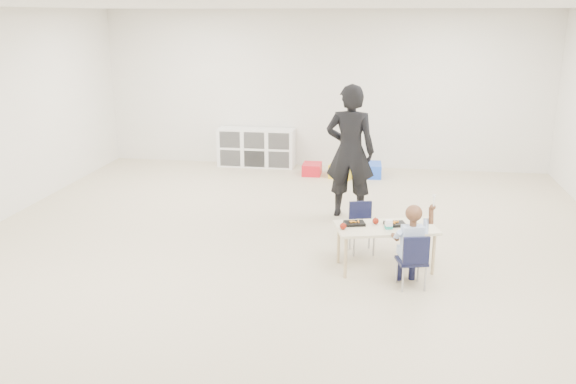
% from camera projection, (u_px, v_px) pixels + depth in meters
% --- Properties ---
extents(room, '(9.00, 9.02, 2.80)m').
position_uv_depth(room, '(283.00, 138.00, 6.65)').
color(room, beige).
rests_on(room, ground).
extents(table, '(1.18, 0.79, 0.49)m').
position_uv_depth(table, '(385.00, 247.00, 6.67)').
color(table, beige).
rests_on(table, ground).
extents(chair_near, '(0.35, 0.33, 0.59)m').
position_uv_depth(chair_near, '(412.00, 260.00, 6.21)').
color(chair_near, black).
rests_on(chair_near, ground).
extents(chair_far, '(0.35, 0.33, 0.59)m').
position_uv_depth(chair_far, '(362.00, 229.00, 7.11)').
color(chair_far, black).
rests_on(chair_far, ground).
extents(child, '(0.48, 0.48, 0.93)m').
position_uv_depth(child, '(413.00, 244.00, 6.16)').
color(child, '#B0C8EE').
rests_on(child, chair_near).
extents(lunch_tray_near, '(0.25, 0.21, 0.03)m').
position_uv_depth(lunch_tray_near, '(395.00, 224.00, 6.63)').
color(lunch_tray_near, black).
rests_on(lunch_tray_near, table).
extents(lunch_tray_far, '(0.25, 0.21, 0.03)m').
position_uv_depth(lunch_tray_far, '(354.00, 223.00, 6.65)').
color(lunch_tray_far, black).
rests_on(lunch_tray_far, table).
extents(milk_carton, '(0.09, 0.09, 0.10)m').
position_uv_depth(milk_carton, '(389.00, 225.00, 6.50)').
color(milk_carton, white).
rests_on(milk_carton, table).
extents(bread_roll, '(0.09, 0.09, 0.07)m').
position_uv_depth(bread_roll, '(416.00, 226.00, 6.51)').
color(bread_roll, tan).
rests_on(bread_roll, table).
extents(apple_near, '(0.07, 0.07, 0.07)m').
position_uv_depth(apple_near, '(376.00, 221.00, 6.66)').
color(apple_near, maroon).
rests_on(apple_near, table).
extents(apple_far, '(0.07, 0.07, 0.07)m').
position_uv_depth(apple_far, '(343.00, 226.00, 6.50)').
color(apple_far, maroon).
rests_on(apple_far, table).
extents(cubby_shelf, '(1.40, 0.40, 0.70)m').
position_uv_depth(cubby_shelf, '(256.00, 147.00, 11.18)').
color(cubby_shelf, white).
rests_on(cubby_shelf, ground).
extents(adult, '(0.70, 0.49, 1.83)m').
position_uv_depth(adult, '(350.00, 151.00, 8.26)').
color(adult, black).
rests_on(adult, ground).
extents(bin_red, '(0.32, 0.41, 0.20)m').
position_uv_depth(bin_red, '(312.00, 169.00, 10.65)').
color(bin_red, red).
rests_on(bin_red, ground).
extents(bin_yellow, '(0.48, 0.56, 0.24)m').
position_uv_depth(bin_yellow, '(343.00, 170.00, 10.51)').
color(bin_yellow, yellow).
rests_on(bin_yellow, ground).
extents(bin_blue, '(0.39, 0.49, 0.23)m').
position_uv_depth(bin_blue, '(370.00, 170.00, 10.53)').
color(bin_blue, blue).
rests_on(bin_blue, ground).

